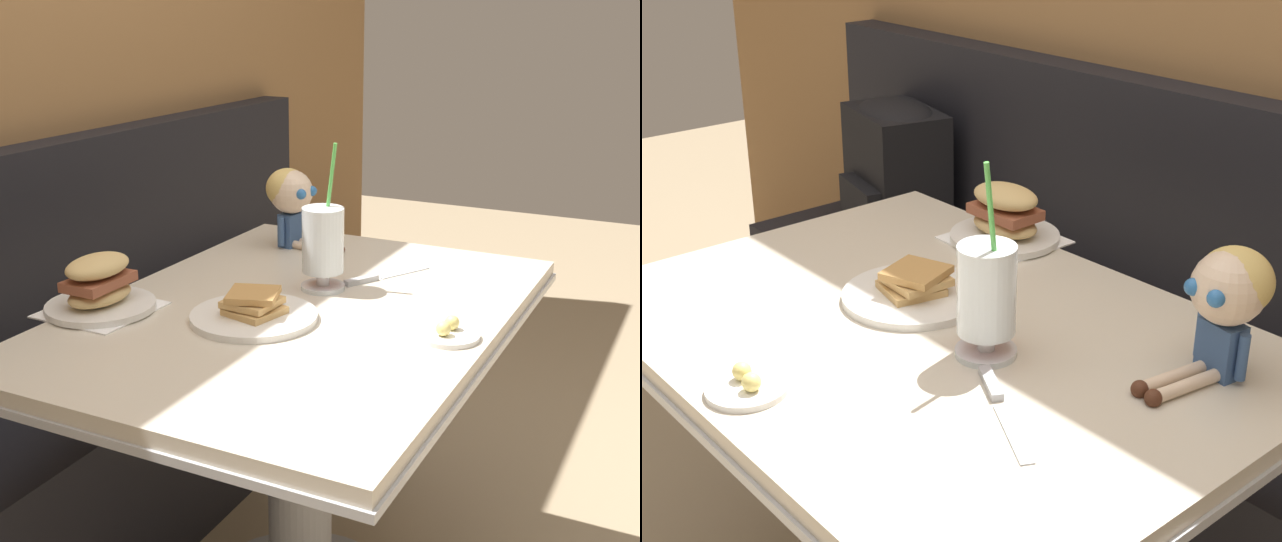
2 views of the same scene
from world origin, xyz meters
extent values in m
cube|color=black|center=(0.00, 0.77, 0.23)|extent=(2.60, 0.48, 0.45)
cube|color=black|center=(0.00, 0.96, 0.73)|extent=(2.60, 0.10, 0.55)
cube|color=beige|center=(0.00, 0.18, 0.72)|extent=(1.10, 0.80, 0.03)
cube|color=#B7BABF|center=(0.00, 0.18, 0.70)|extent=(1.11, 0.81, 0.02)
cylinder|color=#A5A8AD|center=(0.00, 0.18, 0.37)|extent=(0.14, 0.14, 0.65)
cylinder|color=white|center=(-0.10, 0.22, 0.75)|extent=(0.25, 0.25, 0.01)
cube|color=tan|center=(-0.10, 0.22, 0.76)|extent=(0.11, 0.11, 0.01)
cube|color=tan|center=(-0.10, 0.23, 0.78)|extent=(0.10, 0.10, 0.01)
cube|color=#B78447|center=(-0.10, 0.23, 0.79)|extent=(0.12, 0.12, 0.01)
cylinder|color=silver|center=(0.13, 0.19, 0.74)|extent=(0.10, 0.10, 0.01)
cylinder|color=silver|center=(0.13, 0.19, 0.77)|extent=(0.03, 0.03, 0.03)
cylinder|color=silver|center=(0.13, 0.19, 0.85)|extent=(0.09, 0.09, 0.14)
cylinder|color=pink|center=(0.13, 0.19, 0.84)|extent=(0.08, 0.08, 0.11)
cylinder|color=#51B74C|center=(0.14, 0.18, 0.95)|extent=(0.01, 0.04, 0.22)
cube|color=white|center=(-0.19, 0.53, 0.74)|extent=(0.20, 0.20, 0.00)
cylinder|color=white|center=(-0.19, 0.53, 0.75)|extent=(0.22, 0.22, 0.01)
ellipsoid|color=tan|center=(-0.19, 0.53, 0.77)|extent=(0.15, 0.10, 0.04)
cube|color=#995138|center=(-0.19, 0.53, 0.80)|extent=(0.14, 0.09, 0.02)
ellipsoid|color=tan|center=(-0.19, 0.53, 0.83)|extent=(0.15, 0.10, 0.04)
cylinder|color=white|center=(-0.02, -0.14, 0.74)|extent=(0.12, 0.12, 0.01)
sphere|color=#F4E07A|center=(-0.04, -0.14, 0.76)|extent=(0.03, 0.03, 0.03)
sphere|color=#F4E07A|center=(0.00, -0.14, 0.76)|extent=(0.03, 0.03, 0.03)
cube|color=silver|center=(0.31, 0.07, 0.74)|extent=(0.13, 0.08, 0.00)
cube|color=#B2B5BA|center=(0.20, 0.13, 0.75)|extent=(0.08, 0.06, 0.01)
cube|color=#385689|center=(0.39, 0.41, 0.78)|extent=(0.07, 0.05, 0.08)
sphere|color=beige|center=(0.39, 0.41, 0.88)|extent=(0.11, 0.11, 0.11)
ellipsoid|color=#D8B766|center=(0.39, 0.42, 0.89)|extent=(0.13, 0.12, 0.10)
sphere|color=#2D6BB2|center=(0.36, 0.36, 0.88)|extent=(0.03, 0.03, 0.03)
sphere|color=#2D6BB2|center=(0.41, 0.36, 0.88)|extent=(0.03, 0.03, 0.03)
cylinder|color=beige|center=(0.36, 0.33, 0.75)|extent=(0.04, 0.12, 0.02)
cylinder|color=beige|center=(0.39, 0.33, 0.75)|extent=(0.04, 0.12, 0.02)
sphere|color=#4C2819|center=(0.35, 0.27, 0.75)|extent=(0.03, 0.03, 0.03)
sphere|color=#4C2819|center=(0.38, 0.27, 0.75)|extent=(0.03, 0.03, 0.03)
cylinder|color=#385689|center=(0.35, 0.41, 0.79)|extent=(0.02, 0.02, 0.07)
cylinder|color=#385689|center=(0.43, 0.40, 0.79)|extent=(0.02, 0.02, 0.07)
cube|color=black|center=(-0.90, 0.79, 0.64)|extent=(0.34, 0.26, 0.38)
cube|color=black|center=(-0.90, 0.67, 0.56)|extent=(0.22, 0.10, 0.17)
ellipsoid|color=black|center=(-0.90, 0.79, 0.82)|extent=(0.32, 0.25, 0.07)
camera|label=1|loc=(-1.41, -0.58, 1.33)|focal=47.07mm
camera|label=2|loc=(1.02, -0.64, 1.42)|focal=50.78mm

